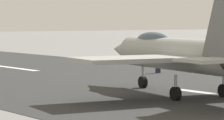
# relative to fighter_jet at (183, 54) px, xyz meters

# --- Properties ---
(ground_plane) EXTENTS (400.00, 400.00, 0.00)m
(ground_plane) POSITION_rel_fighter_jet_xyz_m (-0.54, -1.96, -2.43)
(ground_plane) COLOR gray
(runway_strip) EXTENTS (240.00, 26.00, 0.02)m
(runway_strip) POSITION_rel_fighter_jet_xyz_m (-0.56, -1.96, -2.42)
(runway_strip) COLOR #303030
(runway_strip) RESTS_ON ground
(fighter_jet) EXTENTS (16.56, 14.27, 5.63)m
(fighter_jet) POSITION_rel_fighter_jet_xyz_m (0.00, 0.00, 0.00)
(fighter_jet) COLOR #A2A6A1
(fighter_jet) RESTS_ON ground
(crew_person) EXTENTS (0.45, 0.64, 1.71)m
(crew_person) POSITION_rel_fighter_jet_xyz_m (12.78, -8.95, -1.58)
(crew_person) COLOR #1E2338
(crew_person) RESTS_ON ground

